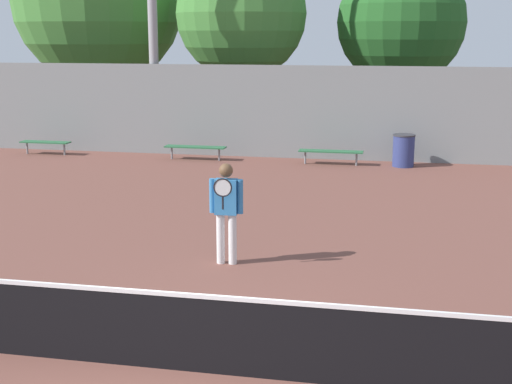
{
  "coord_description": "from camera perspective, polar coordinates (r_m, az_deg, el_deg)",
  "views": [
    {
      "loc": [
        2.26,
        -7.32,
        3.85
      ],
      "look_at": [
        -0.27,
        5.14,
        1.0
      ],
      "focal_mm": 50.0,
      "sensor_mm": 36.0,
      "label": 1
    }
  ],
  "objects": [
    {
      "name": "tennis_net",
      "position": [
        8.36,
        -5.31,
        -11.09
      ],
      "size": [
        10.31,
        0.09,
        0.96
      ],
      "color": "#195128",
      "rests_on": "ground_plane"
    },
    {
      "name": "tree_green_tall",
      "position": [
        26.71,
        11.53,
        13.15
      ],
      "size": [
        4.59,
        4.59,
        6.51
      ],
      "color": "brown",
      "rests_on": "ground_plane"
    },
    {
      "name": "tree_dark_dense",
      "position": [
        26.07,
        -1.17,
        14.06
      ],
      "size": [
        4.66,
        4.66,
        6.85
      ],
      "color": "brown",
      "rests_on": "ground_plane"
    },
    {
      "name": "trash_bin",
      "position": [
        21.32,
        11.72,
        3.28
      ],
      "size": [
        0.65,
        0.65,
        0.95
      ],
      "color": "navy",
      "rests_on": "ground_plane"
    },
    {
      "name": "bench_courtside_near",
      "position": [
        21.29,
        6.01,
        3.21
      ],
      "size": [
        1.91,
        0.4,
        0.42
      ],
      "color": "#28663D",
      "rests_on": "ground_plane"
    },
    {
      "name": "tennis_player",
      "position": [
        11.94,
        -2.4,
        -1.2
      ],
      "size": [
        0.57,
        0.42,
        1.73
      ],
      "rotation": [
        0.0,
        0.0,
        0.04
      ],
      "color": "silver",
      "rests_on": "ground_plane"
    },
    {
      "name": "back_fence",
      "position": [
        22.1,
        5.55,
        6.32
      ],
      "size": [
        25.69,
        0.06,
        2.87
      ],
      "color": "gray",
      "rests_on": "ground_plane"
    },
    {
      "name": "bench_adjacent_court",
      "position": [
        22.07,
        -4.88,
        3.57
      ],
      "size": [
        1.9,
        0.4,
        0.42
      ],
      "color": "#28663D",
      "rests_on": "ground_plane"
    },
    {
      "name": "ground_plane",
      "position": [
        8.57,
        -5.24,
        -14.08
      ],
      "size": [
        100.0,
        100.0,
        0.0
      ],
      "primitive_type": "plane",
      "color": "brown"
    },
    {
      "name": "tree_green_broad",
      "position": [
        29.39,
        -12.5,
        14.75
      ],
      "size": [
        6.62,
        6.62,
        8.4
      ],
      "color": "brown",
      "rests_on": "ground_plane"
    },
    {
      "name": "bench_courtside_far",
      "position": [
        23.96,
        -16.5,
        3.8
      ],
      "size": [
        1.63,
        0.4,
        0.42
      ],
      "color": "#28663D",
      "rests_on": "ground_plane"
    }
  ]
}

